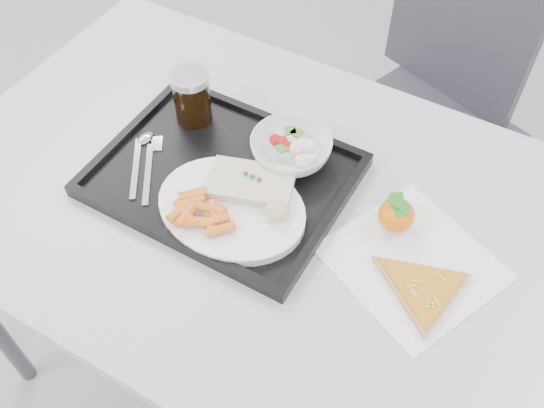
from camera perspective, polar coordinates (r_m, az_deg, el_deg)
The scene contains 14 objects.
table at distance 1.16m, azimuth -1.74°, elevation -1.21°, with size 1.20×0.80×0.75m.
chair at distance 1.68m, azimuth 15.01°, elevation 10.07°, with size 0.54×0.54×0.93m.
tray at distance 1.13m, azimuth -4.64°, elevation 2.60°, with size 0.45×0.35×0.03m.
dinner_plate at distance 1.06m, azimuth -3.82°, elevation -0.42°, with size 0.27×0.27×0.02m.
fish_fillet at distance 1.07m, azimuth -1.98°, elevation 1.99°, with size 0.17×0.13×0.03m.
bread_roll at distance 1.02m, azimuth 0.46°, elevation -0.59°, with size 0.05×0.04×0.03m.
salad_bowl at distance 1.13m, azimuth 1.82°, elevation 5.20°, with size 0.15×0.15×0.05m.
cola_glass at distance 1.20m, azimuth -7.56°, elevation 10.02°, with size 0.07×0.07×0.11m.
cutlery at distance 1.17m, azimuth -11.91°, elevation 4.32°, with size 0.13×0.16×0.01m.
napkin at distance 1.04m, azimuth 13.05°, elevation -5.41°, with size 0.33×0.32×0.00m.
tangerine at distance 1.05m, azimuth 11.62°, elevation -1.01°, with size 0.07×0.07×0.07m.
pizza_slice at distance 1.01m, azimuth 13.97°, elevation -7.76°, with size 0.22×0.22×0.02m.
carrot_pile at distance 1.03m, azimuth -6.75°, elevation -0.86°, with size 0.13×0.09×0.03m.
salad_contents at distance 1.12m, azimuth 2.14°, elevation 5.37°, with size 0.10×0.08×0.02m.
Camera 1 is at (0.38, -0.29, 1.60)m, focal length 40.00 mm.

